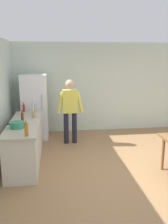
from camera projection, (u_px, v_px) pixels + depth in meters
ground_plane at (125, 173)px, 4.69m from camera, size 14.00×14.00×0.00m
wall_back at (98, 87)px, 7.29m from camera, size 6.40×0.12×2.70m
kitchen_counter at (26, 142)px, 5.12m from camera, size 0.64×2.20×0.90m
refrigerator at (35, 107)px, 6.58m from camera, size 0.70×0.67×1.80m
person at (70, 107)px, 6.14m from camera, size 0.70×0.22×1.70m
cooking_pot at (17, 125)px, 4.58m from camera, size 0.40×0.28×0.12m
utensil_jar at (34, 114)px, 5.41m from camera, size 0.11×0.11×0.32m
bottle_oil_amber at (26, 130)px, 4.08m from camera, size 0.06×0.06×0.28m
bottle_beer_brown at (22, 117)px, 4.97m from camera, size 0.06×0.06×0.26m
bottle_sauce_red at (24, 108)px, 5.97m from camera, size 0.06×0.06×0.24m
bottle_water_clear at (33, 107)px, 5.90m from camera, size 0.07×0.07×0.30m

